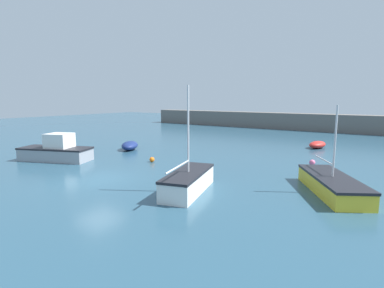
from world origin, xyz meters
TOP-DOWN VIEW (x-y plane):
  - ground_plane at (0.00, 0.00)m, footprint 120.00×120.00m
  - harbor_breakwater at (0.00, 33.93)m, footprint 46.46×2.46m
  - sailboat_short_mast at (11.45, 4.74)m, footprint 4.17×5.33m
  - sailboat_twin_hulled at (5.63, 0.95)m, footprint 2.55×4.88m
  - dinghy_near_pier at (7.88, 18.40)m, footprint 1.61×2.46m
  - rowboat_white_midwater at (-5.78, 7.97)m, footprint 2.71×2.99m
  - cabin_cruiser_white at (-6.70, 1.56)m, footprint 5.54×3.76m
  - mooring_buoy_orange at (-0.56, 5.15)m, footprint 0.36×0.36m
  - mooring_buoy_pink at (9.22, 10.59)m, footprint 0.40×0.40m

SIDE VIEW (x-z plane):
  - ground_plane at x=0.00m, z-range -0.20..0.00m
  - mooring_buoy_orange at x=-0.56m, z-range 0.00..0.36m
  - mooring_buoy_pink at x=9.22m, z-range 0.00..0.40m
  - dinghy_near_pier at x=7.88m, z-range 0.00..0.65m
  - rowboat_white_midwater at x=-5.78m, z-range 0.00..0.74m
  - sailboat_short_mast at x=11.45m, z-range -1.69..2.56m
  - sailboat_twin_hulled at x=5.63m, z-range -2.06..3.12m
  - cabin_cruiser_white at x=-6.70m, z-range -0.29..1.73m
  - harbor_breakwater at x=0.00m, z-range 0.00..2.40m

